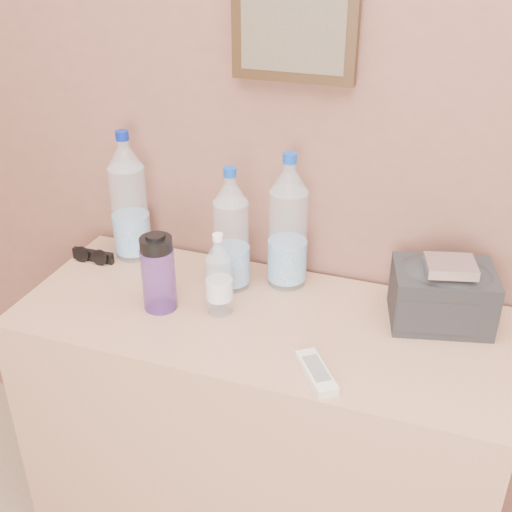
{
  "coord_description": "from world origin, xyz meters",
  "views": [
    {
      "loc": [
        0.09,
        0.49,
        1.65
      ],
      "look_at": [
        -0.34,
        1.71,
        0.93
      ],
      "focal_mm": 45.0,
      "sensor_mm": 36.0,
      "label": 1
    }
  ],
  "objects": [
    {
      "name": "ac_remote",
      "position": [
        -0.15,
        1.55,
        0.76
      ],
      "size": [
        0.12,
        0.15,
        0.02
      ],
      "primitive_type": "cube",
      "rotation": [
        0.0,
        0.0,
        -0.94
      ],
      "color": "white",
      "rests_on": "dresser"
    },
    {
      "name": "pet_large_a",
      "position": [
        -0.78,
        1.91,
        0.92
      ],
      "size": [
        0.1,
        0.1,
        0.37
      ],
      "rotation": [
        0.0,
        0.0,
        0.06
      ],
      "color": "silver",
      "rests_on": "dresser"
    },
    {
      "name": "picture_frame",
      "position": [
        -0.34,
        1.98,
        1.4
      ],
      "size": [
        0.3,
        0.03,
        0.25
      ],
      "primitive_type": null,
      "color": "#382311",
      "rests_on": "room_shell"
    },
    {
      "name": "pet_large_b",
      "position": [
        -0.45,
        1.85,
        0.9
      ],
      "size": [
        0.09,
        0.09,
        0.33
      ],
      "rotation": [
        0.0,
        0.0,
        -0.06
      ],
      "color": "silver",
      "rests_on": "dresser"
    },
    {
      "name": "foil_packet",
      "position": [
        0.09,
        1.83,
        0.93
      ],
      "size": [
        0.13,
        0.12,
        0.02
      ],
      "primitive_type": "cube",
      "rotation": [
        0.0,
        0.0,
        0.25
      ],
      "color": "silver",
      "rests_on": "toiletry_bag"
    },
    {
      "name": "nalgene_bottle",
      "position": [
        -0.59,
        1.69,
        0.86
      ],
      "size": [
        0.08,
        0.08,
        0.2
      ],
      "rotation": [
        0.0,
        0.0,
        0.11
      ],
      "color": "#522B8E",
      "rests_on": "dresser"
    },
    {
      "name": "toiletry_bag",
      "position": [
        0.08,
        1.86,
        0.83
      ],
      "size": [
        0.27,
        0.22,
        0.16
      ],
      "primitive_type": null,
      "rotation": [
        0.0,
        0.0,
        0.23
      ],
      "color": "black",
      "rests_on": "dresser"
    },
    {
      "name": "pet_large_c",
      "position": [
        -0.32,
        1.91,
        0.92
      ],
      "size": [
        0.1,
        0.1,
        0.37
      ],
      "rotation": [
        0.0,
        0.0,
        -0.39
      ],
      "color": "white",
      "rests_on": "dresser"
    },
    {
      "name": "sunglasses",
      "position": [
        -0.87,
        1.84,
        0.77
      ],
      "size": [
        0.13,
        0.05,
        0.03
      ],
      "primitive_type": null,
      "rotation": [
        0.0,
        0.0,
        0.01
      ],
      "color": "black",
      "rests_on": "dresser"
    },
    {
      "name": "dresser",
      "position": [
        -0.34,
        1.73,
        0.38
      ],
      "size": [
        1.21,
        0.5,
        0.75
      ],
      "primitive_type": "cube",
      "color": "tan",
      "rests_on": "ground"
    },
    {
      "name": "pet_small",
      "position": [
        -0.44,
        1.72,
        0.85
      ],
      "size": [
        0.06,
        0.06,
        0.22
      ],
      "rotation": [
        0.0,
        0.0,
        0.41
      ],
      "color": "silver",
      "rests_on": "dresser"
    }
  ]
}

